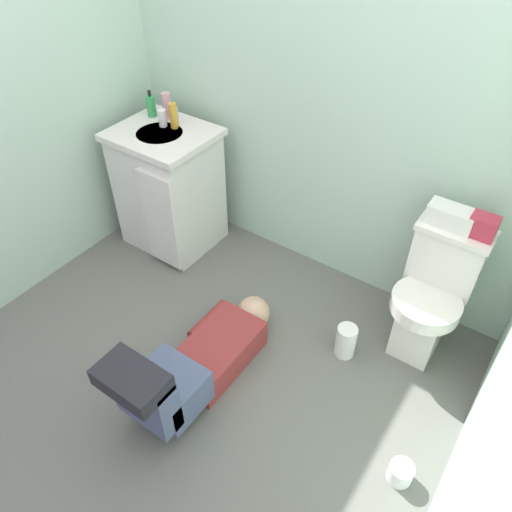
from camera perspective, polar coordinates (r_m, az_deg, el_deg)
The scene contains 14 objects.
ground_plane at distance 2.81m, azimuth -4.80°, elevation -11.34°, with size 3.04×2.98×0.04m, color #60615A.
wall_back at distance 2.76m, azimuth 7.95°, elevation 19.50°, with size 2.70×0.08×2.40m, color #B0CDB7.
toilet at distance 2.73m, azimuth 19.67°, elevation -4.23°, with size 0.36×0.46×0.75m.
vanity_cabinet at distance 3.29m, azimuth -10.00°, elevation 7.71°, with size 0.60×0.53×0.82m.
faucet at distance 3.17m, azimuth -9.18°, elevation 15.78°, with size 0.02×0.02×0.10m, color silver.
person_plumber at distance 2.54m, azimuth -7.20°, elevation -12.25°, with size 0.39×1.06×0.52m.
tissue_box at distance 2.54m, azimuth 21.59°, elevation 4.29°, with size 0.22×0.11×0.10m, color silver.
toiletry_bag at distance 2.52m, azimuth 24.77°, elevation 3.11°, with size 0.12×0.09×0.11m, color #B22D3F.
soap_dispenser at distance 3.27m, azimuth -12.03°, elevation 16.62°, with size 0.06×0.06×0.17m.
bottle_pink at distance 3.23m, azimuth -10.26°, elevation 16.74°, with size 0.06×0.06×0.16m, color #D2919D.
bottle_white at distance 3.14m, azimuth -10.76°, elevation 15.39°, with size 0.05×0.05×0.10m, color white.
bottle_amber at distance 3.10m, azimuth -9.52°, elevation 15.69°, with size 0.05×0.05×0.15m, color gold.
paper_towel_roll at distance 2.75m, azimuth 10.33°, elevation -9.64°, with size 0.11×0.11×0.20m, color white.
toilet_paper_roll at distance 2.47m, azimuth 16.36°, elevation -22.88°, with size 0.11×0.11×0.10m, color white.
Camera 1 is at (1.16, -1.26, 2.21)m, focal length 34.61 mm.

